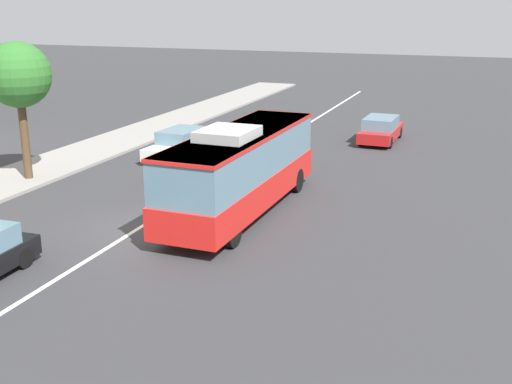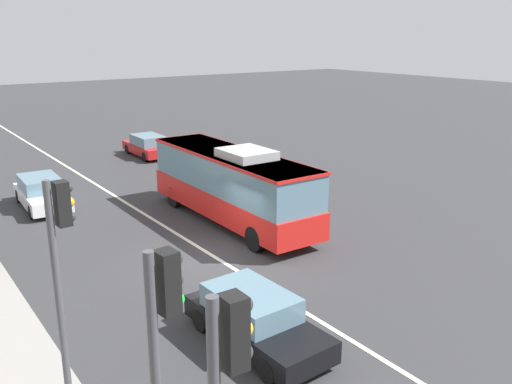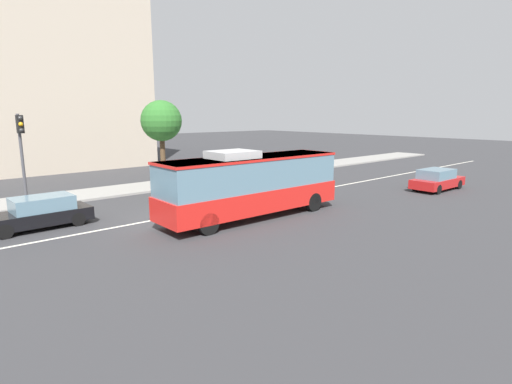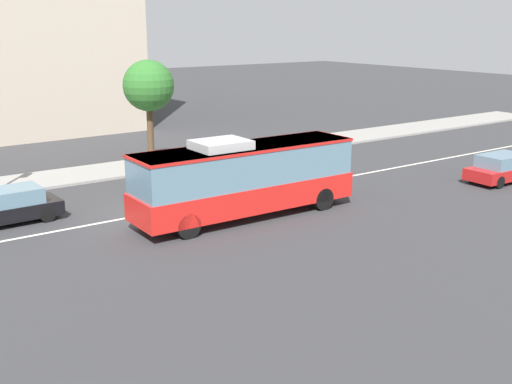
% 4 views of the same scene
% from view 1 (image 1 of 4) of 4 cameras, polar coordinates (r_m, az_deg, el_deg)
% --- Properties ---
extents(ground_plane, '(160.00, 160.00, 0.00)m').
position_cam_1_polar(ground_plane, '(23.04, -10.38, -3.20)').
color(ground_plane, '#333335').
extents(lane_centre_line, '(76.00, 0.16, 0.01)m').
position_cam_1_polar(lane_centre_line, '(23.04, -10.38, -3.18)').
color(lane_centre_line, silver).
rests_on(lane_centre_line, ground_plane).
extents(transit_bus, '(10.04, 2.65, 3.46)m').
position_cam_1_polar(transit_bus, '(23.81, -1.36, 2.29)').
color(transit_bus, red).
rests_on(transit_bus, ground_plane).
extents(sedan_red, '(4.54, 1.91, 1.46)m').
position_cam_1_polar(sedan_red, '(37.08, 11.11, 5.51)').
color(sedan_red, '#B21919').
rests_on(sedan_red, ground_plane).
extents(sedan_white, '(4.58, 2.02, 1.46)m').
position_cam_1_polar(sedan_white, '(32.88, -6.82, 4.29)').
color(sedan_white, white).
rests_on(sedan_white, ground_plane).
extents(street_tree_kerbside_left, '(2.83, 2.83, 6.14)m').
position_cam_1_polar(street_tree_kerbside_left, '(29.50, -20.52, 9.70)').
color(street_tree_kerbside_left, '#4C3823').
rests_on(street_tree_kerbside_left, ground_plane).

